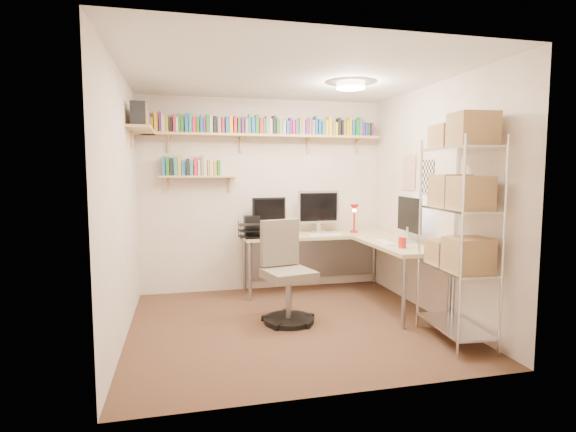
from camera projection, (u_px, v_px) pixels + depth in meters
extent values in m
plane|color=#45281D|center=(291.00, 324.00, 4.61)|extent=(3.20, 3.20, 0.00)
cube|color=beige|center=(264.00, 195.00, 5.94)|extent=(3.20, 0.04, 2.50)
cube|color=beige|center=(121.00, 206.00, 4.11)|extent=(0.04, 3.00, 2.50)
cube|color=beige|center=(434.00, 200.00, 4.85)|extent=(0.04, 3.00, 2.50)
cube|color=beige|center=(343.00, 218.00, 3.03)|extent=(3.20, 0.04, 2.50)
cube|color=silver|center=(291.00, 75.00, 4.36)|extent=(3.20, 3.00, 0.04)
cube|color=white|center=(409.00, 173.00, 5.35)|extent=(0.01, 0.30, 0.42)
cube|color=white|center=(427.00, 177.00, 4.97)|extent=(0.01, 0.28, 0.38)
cylinder|color=#FFEAC6|center=(351.00, 86.00, 4.72)|extent=(0.30, 0.30, 0.06)
cube|color=tan|center=(265.00, 136.00, 5.74)|extent=(3.05, 0.25, 0.03)
cube|color=tan|center=(142.00, 130.00, 4.99)|extent=(0.25, 1.00, 0.03)
cube|color=tan|center=(198.00, 177.00, 5.62)|extent=(0.95, 0.20, 0.02)
cube|color=tan|center=(169.00, 140.00, 5.53)|extent=(0.03, 0.20, 0.20)
cube|color=tan|center=(241.00, 141.00, 5.74)|extent=(0.03, 0.20, 0.20)
cube|color=tan|center=(309.00, 142.00, 5.95)|extent=(0.03, 0.20, 0.20)
cube|color=tan|center=(358.00, 143.00, 6.11)|extent=(0.03, 0.20, 0.20)
cube|color=#6D1F76|center=(145.00, 123.00, 5.39)|extent=(0.03, 0.13, 0.22)
cube|color=#B49321|center=(148.00, 125.00, 5.40)|extent=(0.02, 0.13, 0.17)
cube|color=#B49321|center=(152.00, 125.00, 5.41)|extent=(0.04, 0.13, 0.17)
cube|color=yellow|center=(156.00, 122.00, 5.42)|extent=(0.04, 0.11, 0.24)
cube|color=#6D1F76|center=(160.00, 122.00, 5.43)|extent=(0.02, 0.14, 0.25)
cube|color=beige|center=(163.00, 124.00, 5.44)|extent=(0.04, 0.12, 0.21)
cube|color=#B49321|center=(167.00, 124.00, 5.45)|extent=(0.03, 0.11, 0.21)
cube|color=black|center=(171.00, 125.00, 5.46)|extent=(0.04, 0.11, 0.18)
cube|color=red|center=(174.00, 124.00, 5.47)|extent=(0.03, 0.15, 0.21)
cube|color=beige|center=(177.00, 125.00, 5.48)|extent=(0.03, 0.11, 0.19)
cube|color=#267327|center=(179.00, 123.00, 5.48)|extent=(0.02, 0.12, 0.24)
cube|color=#267327|center=(182.00, 125.00, 5.49)|extent=(0.03, 0.13, 0.19)
cube|color=#205DA7|center=(187.00, 123.00, 5.50)|extent=(0.04, 0.11, 0.23)
cube|color=teal|center=(190.00, 123.00, 5.51)|extent=(0.03, 0.13, 0.24)
cube|color=red|center=(194.00, 125.00, 5.52)|extent=(0.04, 0.14, 0.19)
cube|color=#267327|center=(198.00, 125.00, 5.53)|extent=(0.03, 0.12, 0.19)
cube|color=#205DA7|center=(201.00, 124.00, 5.54)|extent=(0.03, 0.13, 0.22)
cube|color=#6D1F76|center=(204.00, 126.00, 5.55)|extent=(0.03, 0.13, 0.17)
cube|color=#267327|center=(208.00, 124.00, 5.56)|extent=(0.04, 0.13, 0.23)
cube|color=beige|center=(211.00, 125.00, 5.57)|extent=(0.03, 0.12, 0.21)
cube|color=black|center=(215.00, 125.00, 5.58)|extent=(0.04, 0.14, 0.21)
cube|color=gray|center=(219.00, 125.00, 5.59)|extent=(0.04, 0.13, 0.21)
cube|color=red|center=(223.00, 126.00, 5.60)|extent=(0.03, 0.13, 0.20)
cube|color=#205DA7|center=(227.00, 125.00, 5.62)|extent=(0.04, 0.15, 0.21)
cube|color=yellow|center=(231.00, 125.00, 5.63)|extent=(0.04, 0.13, 0.22)
cube|color=red|center=(235.00, 125.00, 5.64)|extent=(0.04, 0.15, 0.22)
cube|color=#267327|center=(239.00, 126.00, 5.65)|extent=(0.03, 0.15, 0.20)
cube|color=#6D1F76|center=(242.00, 126.00, 5.66)|extent=(0.03, 0.15, 0.19)
cube|color=gray|center=(246.00, 126.00, 5.67)|extent=(0.04, 0.13, 0.19)
cube|color=teal|center=(249.00, 124.00, 5.68)|extent=(0.02, 0.12, 0.24)
cube|color=#205DA7|center=(253.00, 126.00, 5.69)|extent=(0.04, 0.14, 0.21)
cube|color=#267327|center=(257.00, 125.00, 5.70)|extent=(0.04, 0.12, 0.24)
cube|color=red|center=(261.00, 126.00, 5.71)|extent=(0.04, 0.13, 0.20)
cube|color=#267327|center=(264.00, 127.00, 5.72)|extent=(0.03, 0.15, 0.19)
cube|color=gray|center=(267.00, 125.00, 5.73)|extent=(0.04, 0.15, 0.23)
cube|color=beige|center=(270.00, 127.00, 5.74)|extent=(0.03, 0.12, 0.20)
cube|color=black|center=(274.00, 125.00, 5.75)|extent=(0.04, 0.15, 0.23)
cube|color=#267327|center=(277.00, 126.00, 5.76)|extent=(0.03, 0.13, 0.21)
cube|color=gray|center=(280.00, 127.00, 5.77)|extent=(0.04, 0.13, 0.19)
cube|color=beige|center=(284.00, 128.00, 5.78)|extent=(0.03, 0.12, 0.17)
cube|color=#205DA7|center=(287.00, 128.00, 5.80)|extent=(0.04, 0.14, 0.17)
cube|color=#6D1F76|center=(290.00, 127.00, 5.80)|extent=(0.03, 0.13, 0.22)
cube|color=red|center=(293.00, 128.00, 5.81)|extent=(0.03, 0.12, 0.19)
cube|color=#205DA7|center=(296.00, 128.00, 5.82)|extent=(0.04, 0.13, 0.19)
cube|color=#B49321|center=(299.00, 127.00, 5.83)|extent=(0.03, 0.13, 0.22)
cube|color=gray|center=(302.00, 126.00, 5.84)|extent=(0.04, 0.13, 0.23)
cube|color=#6D1F76|center=(306.00, 128.00, 5.85)|extent=(0.04, 0.12, 0.20)
cube|color=gray|center=(309.00, 126.00, 5.86)|extent=(0.02, 0.11, 0.23)
cube|color=gray|center=(312.00, 128.00, 5.87)|extent=(0.04, 0.12, 0.19)
cube|color=#205DA7|center=(315.00, 126.00, 5.88)|extent=(0.03, 0.12, 0.25)
cube|color=#205DA7|center=(319.00, 127.00, 5.89)|extent=(0.04, 0.12, 0.21)
cube|color=teal|center=(323.00, 128.00, 5.91)|extent=(0.04, 0.13, 0.19)
cube|color=yellow|center=(326.00, 128.00, 5.91)|extent=(0.03, 0.13, 0.20)
cube|color=yellow|center=(329.00, 126.00, 5.92)|extent=(0.04, 0.12, 0.25)
cube|color=gray|center=(332.00, 129.00, 5.94)|extent=(0.03, 0.15, 0.19)
cube|color=yellow|center=(335.00, 129.00, 5.95)|extent=(0.04, 0.11, 0.17)
cube|color=black|center=(339.00, 127.00, 5.95)|extent=(0.03, 0.12, 0.23)
cube|color=black|center=(341.00, 128.00, 5.96)|extent=(0.02, 0.13, 0.20)
cube|color=#B49321|center=(343.00, 129.00, 5.97)|extent=(0.03, 0.12, 0.18)
cube|color=yellow|center=(346.00, 129.00, 5.98)|extent=(0.02, 0.15, 0.20)
cube|color=yellow|center=(349.00, 127.00, 5.99)|extent=(0.03, 0.13, 0.24)
cube|color=#205DA7|center=(352.00, 129.00, 6.00)|extent=(0.04, 0.14, 0.20)
cube|color=#267327|center=(356.00, 128.00, 6.01)|extent=(0.04, 0.15, 0.22)
cube|color=teal|center=(359.00, 127.00, 6.02)|extent=(0.04, 0.13, 0.25)
cube|color=#6D1F76|center=(362.00, 130.00, 6.03)|extent=(0.04, 0.11, 0.18)
cube|color=#205DA7|center=(365.00, 130.00, 6.04)|extent=(0.02, 0.13, 0.18)
cube|color=#267327|center=(368.00, 130.00, 6.05)|extent=(0.03, 0.11, 0.18)
cube|color=#6D1F76|center=(370.00, 130.00, 6.06)|extent=(0.03, 0.15, 0.18)
cube|color=black|center=(138.00, 113.00, 4.56)|extent=(0.15, 0.04, 0.24)
cube|color=teal|center=(138.00, 113.00, 4.60)|extent=(0.12, 0.04, 0.24)
cube|color=black|center=(139.00, 117.00, 4.64)|extent=(0.13, 0.03, 0.18)
cube|color=teal|center=(139.00, 114.00, 4.68)|extent=(0.11, 0.04, 0.24)
cube|color=black|center=(139.00, 115.00, 4.72)|extent=(0.13, 0.03, 0.25)
cube|color=#B49321|center=(140.00, 118.00, 4.77)|extent=(0.13, 0.04, 0.18)
cube|color=#267327|center=(140.00, 118.00, 4.80)|extent=(0.13, 0.02, 0.19)
cube|color=beige|center=(140.00, 116.00, 4.83)|extent=(0.13, 0.04, 0.24)
cube|color=gray|center=(141.00, 119.00, 4.88)|extent=(0.12, 0.03, 0.20)
cube|color=red|center=(141.00, 120.00, 4.91)|extent=(0.13, 0.02, 0.18)
cube|color=yellow|center=(141.00, 119.00, 4.96)|extent=(0.13, 0.04, 0.20)
cube|color=#267327|center=(142.00, 121.00, 5.01)|extent=(0.13, 0.03, 0.18)
cube|color=gray|center=(142.00, 120.00, 5.06)|extent=(0.13, 0.04, 0.21)
cube|color=red|center=(142.00, 120.00, 5.10)|extent=(0.13, 0.03, 0.22)
cube|color=beige|center=(143.00, 120.00, 5.14)|extent=(0.14, 0.02, 0.23)
cube|color=#205DA7|center=(143.00, 122.00, 5.18)|extent=(0.12, 0.04, 0.19)
cube|color=beige|center=(143.00, 123.00, 5.22)|extent=(0.13, 0.02, 0.17)
cube|color=black|center=(143.00, 121.00, 5.25)|extent=(0.12, 0.03, 0.23)
cube|color=gray|center=(144.00, 123.00, 5.29)|extent=(0.14, 0.03, 0.19)
cube|color=black|center=(144.00, 124.00, 5.34)|extent=(0.14, 0.03, 0.18)
cube|color=red|center=(144.00, 122.00, 5.38)|extent=(0.11, 0.02, 0.24)
cube|color=#205DA7|center=(164.00, 166.00, 5.51)|extent=(0.03, 0.15, 0.24)
cube|color=#267327|center=(168.00, 166.00, 5.52)|extent=(0.04, 0.13, 0.23)
cube|color=black|center=(172.00, 167.00, 5.53)|extent=(0.03, 0.15, 0.22)
cube|color=teal|center=(176.00, 166.00, 5.54)|extent=(0.04, 0.12, 0.24)
cube|color=#B49321|center=(179.00, 166.00, 5.55)|extent=(0.04, 0.12, 0.25)
cube|color=#205DA7|center=(184.00, 168.00, 5.57)|extent=(0.04, 0.11, 0.19)
cube|color=black|center=(188.00, 167.00, 5.58)|extent=(0.04, 0.14, 0.21)
cube|color=teal|center=(191.00, 168.00, 5.59)|extent=(0.04, 0.12, 0.18)
cube|color=red|center=(196.00, 166.00, 5.60)|extent=(0.04, 0.12, 0.23)
cube|color=beige|center=(199.00, 168.00, 5.61)|extent=(0.03, 0.12, 0.19)
cube|color=gray|center=(202.00, 166.00, 5.62)|extent=(0.03, 0.14, 0.25)
cube|color=beige|center=(205.00, 167.00, 5.63)|extent=(0.03, 0.11, 0.22)
cube|color=#B49321|center=(208.00, 168.00, 5.64)|extent=(0.03, 0.13, 0.19)
cube|color=beige|center=(211.00, 167.00, 5.64)|extent=(0.04, 0.13, 0.21)
cube|color=#B49321|center=(215.00, 169.00, 5.66)|extent=(0.04, 0.13, 0.17)
cube|color=#267327|center=(219.00, 168.00, 5.67)|extent=(0.04, 0.14, 0.19)
cube|color=tan|center=(317.00, 235.00, 5.85)|extent=(1.95, 0.61, 0.04)
cube|color=tan|center=(399.00, 245.00, 5.06)|extent=(0.61, 1.33, 0.04)
cylinder|color=gray|center=(250.00, 271.00, 5.42)|extent=(0.04, 0.04, 0.72)
cylinder|color=gray|center=(244.00, 263.00, 5.92)|extent=(0.04, 0.04, 0.72)
cylinder|color=gray|center=(374.00, 257.00, 6.34)|extent=(0.04, 0.04, 0.72)
cylinder|color=gray|center=(404.00, 293.00, 4.44)|extent=(0.04, 0.04, 0.72)
cylinder|color=gray|center=(450.00, 290.00, 4.56)|extent=(0.04, 0.04, 0.72)
cube|color=gray|center=(311.00, 256.00, 6.14)|extent=(1.84, 0.02, 0.56)
cube|color=silver|center=(318.00, 207.00, 5.94)|extent=(0.56, 0.03, 0.43)
cube|color=black|center=(319.00, 207.00, 5.92)|extent=(0.51, 0.00, 0.37)
cube|color=black|center=(269.00, 211.00, 5.79)|extent=(0.45, 0.03, 0.35)
cube|color=black|center=(409.00, 214.00, 5.11)|extent=(0.03, 0.59, 0.39)
cube|color=white|center=(408.00, 214.00, 5.10)|extent=(0.00, 0.53, 0.33)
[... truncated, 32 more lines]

